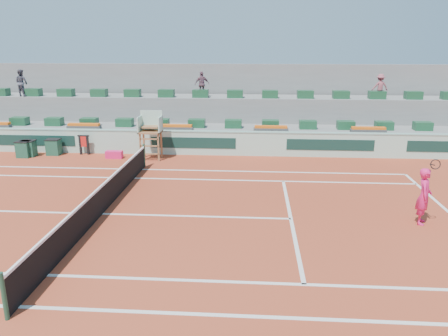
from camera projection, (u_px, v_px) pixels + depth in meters
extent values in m
plane|color=#98351D|center=(102.00, 214.00, 14.90)|extent=(90.00, 90.00, 0.00)
cube|color=gray|center=(164.00, 134.00, 25.00)|extent=(36.00, 4.00, 1.20)
cube|color=gray|center=(169.00, 118.00, 26.34)|extent=(36.00, 2.40, 2.60)
cube|color=gray|center=(174.00, 99.00, 27.63)|extent=(36.00, 0.40, 4.40)
cube|color=#F01F6B|center=(114.00, 155.00, 22.10)|extent=(0.83, 0.37, 0.37)
imported|color=#4D4C59|center=(21.00, 83.00, 25.64)|extent=(0.92, 0.82, 1.57)
imported|color=#7A5162|center=(202.00, 84.00, 25.32)|extent=(0.93, 0.66, 1.46)
imported|color=#964B56|center=(380.00, 86.00, 24.44)|extent=(0.93, 0.58, 1.38)
cube|color=silver|center=(19.00, 307.00, 9.64)|extent=(23.77, 0.12, 0.01)
cube|color=silver|center=(142.00, 169.00, 20.16)|extent=(23.77, 0.12, 0.01)
cube|color=silver|center=(47.00, 275.00, 10.95)|extent=(23.77, 0.12, 0.01)
cube|color=silver|center=(134.00, 178.00, 18.84)|extent=(23.77, 0.12, 0.01)
cube|color=silver|center=(291.00, 219.00, 14.47)|extent=(0.12, 8.23, 0.01)
cube|color=silver|center=(102.00, 214.00, 14.90)|extent=(12.80, 0.12, 0.01)
cube|color=black|center=(101.00, 201.00, 14.77)|extent=(0.03, 11.87, 0.92)
cube|color=white|center=(100.00, 187.00, 14.64)|extent=(0.06, 11.87, 0.07)
cylinder|color=#1D452F|center=(4.00, 296.00, 9.06)|extent=(0.10, 0.10, 1.10)
cylinder|color=#1D452F|center=(144.00, 156.00, 20.44)|extent=(0.10, 0.10, 1.10)
cube|color=#A7D2BC|center=(156.00, 143.00, 22.89)|extent=(36.00, 0.30, 1.20)
cube|color=#7FAB9C|center=(155.00, 131.00, 22.71)|extent=(36.00, 0.34, 0.06)
cube|color=#12332C|center=(35.00, 140.00, 23.15)|extent=(4.40, 0.02, 0.56)
cube|color=#12332C|center=(193.00, 143.00, 22.59)|extent=(4.40, 0.02, 0.56)
cube|color=#12332C|center=(330.00, 145.00, 22.12)|extent=(4.40, 0.02, 0.56)
cube|color=brown|center=(140.00, 147.00, 21.51)|extent=(0.08, 0.08, 1.35)
cube|color=brown|center=(158.00, 148.00, 21.45)|extent=(0.08, 0.08, 1.35)
cube|color=brown|center=(144.00, 144.00, 22.18)|extent=(0.08, 0.08, 1.35)
cube|color=brown|center=(161.00, 144.00, 22.12)|extent=(0.08, 0.08, 1.35)
cube|color=brown|center=(150.00, 132.00, 21.62)|extent=(1.10, 0.90, 0.08)
cube|color=#A7D2BC|center=(152.00, 120.00, 21.84)|extent=(1.10, 0.08, 1.00)
cube|color=#A7D2BC|center=(140.00, 125.00, 21.55)|extent=(0.06, 0.90, 0.80)
cube|color=#A7D2BC|center=(160.00, 125.00, 21.48)|extent=(0.06, 0.90, 0.80)
cube|color=brown|center=(151.00, 127.00, 21.65)|extent=(0.80, 0.60, 0.08)
cube|color=brown|center=(150.00, 154.00, 21.57)|extent=(0.90, 0.08, 0.06)
cube|color=brown|center=(149.00, 146.00, 21.46)|extent=(0.90, 0.08, 0.06)
cube|color=brown|center=(149.00, 139.00, 21.36)|extent=(0.90, 0.08, 0.06)
cube|color=#194B2C|center=(20.00, 121.00, 24.44)|extent=(0.90, 0.60, 0.44)
cube|color=#194B2C|center=(54.00, 121.00, 24.31)|extent=(0.90, 0.60, 0.44)
cube|color=#194B2C|center=(89.00, 122.00, 24.18)|extent=(0.90, 0.60, 0.44)
cube|color=#194B2C|center=(125.00, 122.00, 24.04)|extent=(0.90, 0.60, 0.44)
cube|color=#194B2C|center=(161.00, 123.00, 23.91)|extent=(0.90, 0.60, 0.44)
cube|color=#194B2C|center=(197.00, 123.00, 23.78)|extent=(0.90, 0.60, 0.44)
cube|color=#194B2C|center=(233.00, 124.00, 23.64)|extent=(0.90, 0.60, 0.44)
cube|color=#194B2C|center=(270.00, 124.00, 23.51)|extent=(0.90, 0.60, 0.44)
cube|color=#194B2C|center=(308.00, 125.00, 23.38)|extent=(0.90, 0.60, 0.44)
cube|color=#194B2C|center=(346.00, 125.00, 23.24)|extent=(0.90, 0.60, 0.44)
cube|color=#194B2C|center=(384.00, 126.00, 23.11)|extent=(0.90, 0.60, 0.44)
cube|color=#194B2C|center=(423.00, 126.00, 22.98)|extent=(0.90, 0.60, 0.44)
cube|color=#194B2C|center=(1.00, 92.00, 26.01)|extent=(0.90, 0.60, 0.44)
cube|color=#194B2C|center=(33.00, 92.00, 25.88)|extent=(0.90, 0.60, 0.44)
cube|color=#194B2C|center=(66.00, 92.00, 25.75)|extent=(0.90, 0.60, 0.44)
cube|color=#194B2C|center=(99.00, 93.00, 25.61)|extent=(0.90, 0.60, 0.44)
cube|color=#194B2C|center=(133.00, 93.00, 25.48)|extent=(0.90, 0.60, 0.44)
cube|color=#194B2C|center=(166.00, 93.00, 25.35)|extent=(0.90, 0.60, 0.44)
cube|color=#194B2C|center=(201.00, 94.00, 25.21)|extent=(0.90, 0.60, 0.44)
cube|color=#194B2C|center=(235.00, 94.00, 25.08)|extent=(0.90, 0.60, 0.44)
cube|color=#194B2C|center=(270.00, 94.00, 24.95)|extent=(0.90, 0.60, 0.44)
cube|color=#194B2C|center=(305.00, 94.00, 24.81)|extent=(0.90, 0.60, 0.44)
cube|color=#194B2C|center=(341.00, 95.00, 24.68)|extent=(0.90, 0.60, 0.44)
cube|color=#194B2C|center=(377.00, 95.00, 24.55)|extent=(0.90, 0.60, 0.44)
cube|color=#194B2C|center=(413.00, 95.00, 24.41)|extent=(0.90, 0.60, 0.44)
cube|color=#454545|center=(84.00, 127.00, 23.45)|extent=(1.80, 0.36, 0.16)
cube|color=#E05A12|center=(84.00, 124.00, 23.41)|extent=(1.70, 0.32, 0.12)
cube|color=#454545|center=(176.00, 128.00, 23.11)|extent=(1.80, 0.36, 0.16)
cube|color=#E05A12|center=(176.00, 126.00, 23.07)|extent=(1.70, 0.32, 0.12)
cube|color=#454545|center=(271.00, 129.00, 22.78)|extent=(1.80, 0.36, 0.16)
cube|color=#E05A12|center=(271.00, 127.00, 22.74)|extent=(1.70, 0.32, 0.12)
cube|color=#454545|center=(368.00, 131.00, 22.45)|extent=(1.80, 0.36, 0.16)
cube|color=#E05A12|center=(368.00, 128.00, 22.41)|extent=(1.70, 0.32, 0.12)
cube|color=#194D38|center=(54.00, 147.00, 22.72)|extent=(0.66, 0.56, 0.80)
cube|color=black|center=(53.00, 139.00, 22.61)|extent=(0.69, 0.60, 0.04)
cube|color=#194D38|center=(29.00, 149.00, 22.41)|extent=(0.63, 0.54, 0.80)
cube|color=black|center=(28.00, 141.00, 22.30)|extent=(0.66, 0.57, 0.04)
cube|color=#194D38|center=(24.00, 149.00, 22.25)|extent=(0.64, 0.55, 0.80)
cube|color=black|center=(23.00, 141.00, 22.13)|extent=(0.68, 0.58, 0.04)
cube|color=black|center=(80.00, 145.00, 22.77)|extent=(0.10, 0.10, 1.00)
cube|color=black|center=(88.00, 145.00, 22.74)|extent=(0.10, 0.10, 1.00)
cube|color=black|center=(83.00, 136.00, 22.62)|extent=(0.61, 0.08, 0.06)
cube|color=red|center=(84.00, 141.00, 22.68)|extent=(0.45, 0.04, 0.56)
imported|color=#F01F6B|center=(424.00, 196.00, 13.89)|extent=(0.64, 0.78, 1.84)
cylinder|color=black|center=(432.00, 165.00, 13.30)|extent=(0.03, 0.35, 0.09)
torus|color=black|center=(435.00, 164.00, 13.07)|extent=(0.31, 0.08, 0.31)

